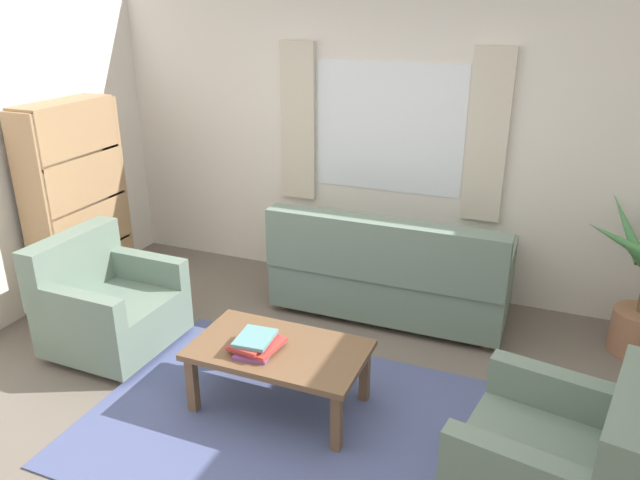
{
  "coord_description": "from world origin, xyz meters",
  "views": [
    {
      "loc": [
        1.39,
        -2.79,
        2.48
      ],
      "look_at": [
        -0.03,
        0.7,
        0.97
      ],
      "focal_mm": 33.98,
      "sensor_mm": 36.0,
      "label": 1
    }
  ],
  "objects_px": {
    "armchair_right": "(557,464)",
    "bookshelf": "(79,200)",
    "armchair_left": "(106,305)",
    "coffee_table": "(279,355)",
    "book_stack_on_table": "(256,343)",
    "couch": "(389,274)"
  },
  "relations": [
    {
      "from": "armchair_right",
      "to": "bookshelf",
      "type": "distance_m",
      "value": 4.14
    },
    {
      "from": "armchair_left",
      "to": "coffee_table",
      "type": "relative_size",
      "value": 0.8
    },
    {
      "from": "armchair_left",
      "to": "armchair_right",
      "type": "relative_size",
      "value": 0.9
    },
    {
      "from": "armchair_right",
      "to": "coffee_table",
      "type": "relative_size",
      "value": 0.88
    },
    {
      "from": "book_stack_on_table",
      "to": "coffee_table",
      "type": "bearing_deg",
      "value": 32.27
    },
    {
      "from": "coffee_table",
      "to": "bookshelf",
      "type": "bearing_deg",
      "value": 160.05
    },
    {
      "from": "couch",
      "to": "coffee_table",
      "type": "bearing_deg",
      "value": 78.16
    },
    {
      "from": "couch",
      "to": "bookshelf",
      "type": "distance_m",
      "value": 2.7
    },
    {
      "from": "couch",
      "to": "bookshelf",
      "type": "bearing_deg",
      "value": 13.97
    },
    {
      "from": "armchair_left",
      "to": "book_stack_on_table",
      "type": "distance_m",
      "value": 1.42
    },
    {
      "from": "couch",
      "to": "coffee_table",
      "type": "distance_m",
      "value": 1.49
    },
    {
      "from": "couch",
      "to": "book_stack_on_table",
      "type": "relative_size",
      "value": 5.66
    },
    {
      "from": "armchair_right",
      "to": "couch",
      "type": "bearing_deg",
      "value": -132.4
    },
    {
      "from": "armchair_left",
      "to": "bookshelf",
      "type": "height_order",
      "value": "bookshelf"
    },
    {
      "from": "armchair_right",
      "to": "bookshelf",
      "type": "height_order",
      "value": "bookshelf"
    },
    {
      "from": "armchair_left",
      "to": "armchair_right",
      "type": "height_order",
      "value": "same"
    },
    {
      "from": "couch",
      "to": "armchair_right",
      "type": "height_order",
      "value": "couch"
    },
    {
      "from": "coffee_table",
      "to": "book_stack_on_table",
      "type": "bearing_deg",
      "value": -147.73
    },
    {
      "from": "armchair_left",
      "to": "armchair_right",
      "type": "bearing_deg",
      "value": -97.84
    },
    {
      "from": "couch",
      "to": "coffee_table",
      "type": "relative_size",
      "value": 1.73
    },
    {
      "from": "couch",
      "to": "armchair_right",
      "type": "distance_m",
      "value": 2.26
    },
    {
      "from": "couch",
      "to": "book_stack_on_table",
      "type": "bearing_deg",
      "value": 74.52
    }
  ]
}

